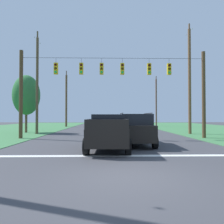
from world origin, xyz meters
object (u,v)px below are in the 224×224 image
distant_car_oncoming (120,125)px  utility_pole_mid_right (190,80)px  pickup_truck (108,132)px  overhead_signal_span (113,88)px  utility_pole_mid_left (37,84)px  utility_pole_far_right (156,101)px  suv_black (135,128)px  distant_car_crossing_white (137,124)px  utility_pole_far_left (66,100)px  tree_roadside_far_right (26,95)px

distant_car_oncoming → utility_pole_mid_right: 9.72m
pickup_truck → distant_car_oncoming: bearing=84.0°
overhead_signal_span → utility_pole_mid_left: bearing=150.4°
utility_pole_mid_right → utility_pole_far_right: (0.33, 16.45, -1.01)m
utility_pole_mid_right → suv_black: bearing=-129.8°
suv_black → utility_pole_mid_left: 13.12m
utility_pole_mid_right → overhead_signal_span: bearing=-153.0°
overhead_signal_span → utility_pole_mid_right: 9.19m
distant_car_crossing_white → utility_pole_far_left: bearing=151.0°
distant_car_oncoming → overhead_signal_span: bearing=-96.9°
pickup_truck → distant_car_oncoming: pickup_truck is taller
utility_pole_far_right → pickup_truck: bearing=-108.7°
distant_car_crossing_white → utility_pole_mid_left: size_ratio=0.41×
suv_black → distant_car_crossing_white: 17.56m
distant_car_oncoming → utility_pole_mid_right: size_ratio=0.38×
utility_pole_mid_right → utility_pole_far_right: size_ratio=1.26×
utility_pole_mid_right → utility_pole_far_right: utility_pole_mid_right is taller
suv_black → distant_car_oncoming: bearing=90.9°
distant_car_crossing_white → pickup_truck: bearing=-102.9°
utility_pole_far_right → utility_pole_mid_left: (-16.23, -16.13, 0.60)m
tree_roadside_far_right → utility_pole_far_right: bearing=38.4°
utility_pole_mid_left → utility_pole_far_left: (0.10, 15.26, -0.53)m
distant_car_oncoming → utility_pole_far_right: bearing=58.1°
utility_pole_far_right → utility_pole_mid_left: bearing=-135.2°
overhead_signal_span → suv_black: 5.34m
tree_roadside_far_right → utility_pole_far_left: bearing=81.9°
overhead_signal_span → suv_black: overhead_signal_span is taller
suv_black → utility_pole_far_left: 25.68m
tree_roadside_far_right → overhead_signal_span: bearing=-33.2°
distant_car_oncoming → utility_pole_mid_right: utility_pole_mid_right is taller
distant_car_oncoming → utility_pole_mid_right: bearing=-33.3°
suv_black → distant_car_crossing_white: size_ratio=1.09×
overhead_signal_span → distant_car_crossing_white: bearing=73.7°
utility_pole_mid_left → utility_pole_far_left: bearing=89.6°
distant_car_crossing_white → utility_pole_far_right: size_ratio=0.48×
pickup_truck → utility_pole_far_left: size_ratio=0.55×
distant_car_crossing_white → tree_roadside_far_right: size_ratio=0.68×
utility_pole_mid_left → utility_pole_far_left: utility_pole_mid_left is taller
overhead_signal_span → distant_car_crossing_white: overhead_signal_span is taller
suv_black → distant_car_oncoming: size_ratio=1.09×
distant_car_oncoming → utility_pole_far_left: utility_pole_far_left is taller
distant_car_oncoming → utility_pole_far_left: bearing=128.6°
overhead_signal_span → pickup_truck: overhead_signal_span is taller
distant_car_crossing_white → tree_roadside_far_right: (-13.50, -6.97, 3.44)m
utility_pole_mid_right → utility_pole_far_left: bearing=135.4°
utility_pole_far_right → utility_pole_mid_left: 22.89m
distant_car_oncoming → distant_car_crossing_white: bearing=57.9°
tree_roadside_far_right → pickup_truck: bearing=-52.6°
overhead_signal_span → pickup_truck: size_ratio=2.87×
pickup_truck → distant_car_crossing_white: pickup_truck is taller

